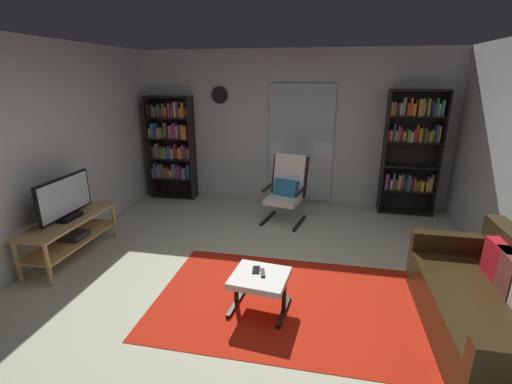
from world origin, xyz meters
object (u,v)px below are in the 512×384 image
object	(u,v)px
leather_sofa	(492,308)
ottoman	(260,281)
tv_stand	(71,232)
lounge_armchair	(287,187)
bookshelf_near_tv	(172,145)
bookshelf_near_sofa	(412,147)
wall_clock	(220,95)
tv_remote	(263,273)
television	(65,200)
cell_phone	(256,270)

from	to	relation	value
leather_sofa	ottoman	world-z (taller)	leather_sofa
tv_stand	lounge_armchair	bearing A→B (deg)	35.28
bookshelf_near_tv	lounge_armchair	size ratio (longest dim) A/B	1.80
bookshelf_near_sofa	ottoman	world-z (taller)	bookshelf_near_sofa
ottoman	wall_clock	bearing A→B (deg)	112.31
bookshelf_near_sofa	tv_remote	distance (m)	3.60
television	cell_phone	size ratio (longest dim) A/B	6.18
bookshelf_near_tv	tv_remote	xyz separation A→B (m)	(2.23, -3.02, -0.60)
leather_sofa	lounge_armchair	world-z (taller)	lounge_armchair
tv_stand	tv_remote	xyz separation A→B (m)	(2.50, -0.55, 0.04)
lounge_armchair	tv_remote	world-z (taller)	lounge_armchair
leather_sofa	tv_remote	world-z (taller)	leather_sofa
television	ottoman	bearing A→B (deg)	-13.05
tv_stand	tv_remote	world-z (taller)	tv_stand
bookshelf_near_tv	bookshelf_near_sofa	bearing A→B (deg)	-0.16
tv_stand	leather_sofa	xyz separation A→B (m)	(4.47, -0.60, -0.04)
bookshelf_near_tv	lounge_armchair	distance (m)	2.35
cell_phone	wall_clock	world-z (taller)	wall_clock
bookshelf_near_sofa	bookshelf_near_tv	bearing A→B (deg)	179.84
tv_stand	wall_clock	world-z (taller)	wall_clock
television	lounge_armchair	world-z (taller)	television
bookshelf_near_tv	ottoman	distance (m)	3.83
television	ottoman	distance (m)	2.58
tv_remote	wall_clock	xyz separation A→B (m)	(-1.34, 3.18, 1.47)
bookshelf_near_tv	television	bearing A→B (deg)	-96.20
tv_remote	tv_stand	bearing A→B (deg)	153.84
wall_clock	tv_stand	bearing A→B (deg)	-113.75
tv_stand	ottoman	distance (m)	2.54
bookshelf_near_tv	tv_stand	bearing A→B (deg)	-96.26
television	cell_phone	xyz separation A→B (m)	(2.42, -0.50, -0.38)
bookshelf_near_sofa	cell_phone	world-z (taller)	bookshelf_near_sofa
lounge_armchair	ottoman	world-z (taller)	lounge_armchair
leather_sofa	cell_phone	distance (m)	2.05
television	leather_sofa	world-z (taller)	television
bookshelf_near_sofa	leather_sofa	xyz separation A→B (m)	(0.13, -3.06, -0.79)
bookshelf_near_tv	leather_sofa	bearing A→B (deg)	-36.16
bookshelf_near_sofa	lounge_armchair	distance (m)	2.10
bookshelf_near_sofa	lounge_armchair	xyz separation A→B (m)	(-1.89, -0.73, -0.55)
tv_stand	wall_clock	bearing A→B (deg)	66.25
tv_remote	wall_clock	bearing A→B (deg)	99.08
wall_clock	tv_remote	bearing A→B (deg)	-67.15
cell_phone	wall_clock	bearing A→B (deg)	104.10
cell_phone	leather_sofa	bearing A→B (deg)	-10.54
bookshelf_near_tv	cell_phone	size ratio (longest dim) A/B	13.11
tv_stand	bookshelf_near_tv	bearing A→B (deg)	83.74
lounge_armchair	ottoman	xyz separation A→B (m)	(0.02, -2.32, -0.23)
television	tv_remote	world-z (taller)	television
bookshelf_near_sofa	ottoman	bearing A→B (deg)	-121.58
tv_remote	cell_phone	xyz separation A→B (m)	(-0.07, 0.05, -0.00)
tv_stand	bookshelf_near_tv	distance (m)	2.57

